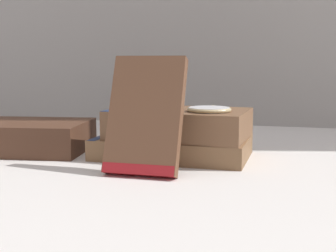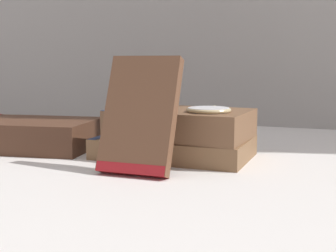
% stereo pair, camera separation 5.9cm
% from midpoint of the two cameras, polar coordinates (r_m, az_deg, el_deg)
% --- Properties ---
extents(ground_plane, '(3.00, 3.00, 0.00)m').
position_cam_midpoint_polar(ground_plane, '(0.64, 2.25, -4.44)').
color(ground_plane, silver).
extents(book_flat_bottom, '(0.21, 0.13, 0.03)m').
position_cam_midpoint_polar(book_flat_bottom, '(0.67, 2.96, -2.57)').
color(book_flat_bottom, brown).
rests_on(book_flat_bottom, ground_plane).
extents(book_flat_top, '(0.20, 0.13, 0.04)m').
position_cam_midpoint_polar(book_flat_top, '(0.66, 3.70, 0.31)').
color(book_flat_top, brown).
rests_on(book_flat_top, book_flat_bottom).
extents(book_side_left, '(0.22, 0.16, 0.05)m').
position_cam_midpoint_polar(book_side_left, '(0.76, -14.71, -0.99)').
color(book_side_left, '#4C2D1E').
rests_on(book_side_left, ground_plane).
extents(book_leaning_front, '(0.09, 0.07, 0.14)m').
position_cam_midpoint_polar(book_leaning_front, '(0.57, -0.54, 0.86)').
color(book_leaning_front, brown).
rests_on(book_leaning_front, ground_plane).
extents(pocket_watch, '(0.06, 0.06, 0.01)m').
position_cam_midpoint_polar(pocket_watch, '(0.63, 7.65, 1.95)').
color(pocket_watch, silver).
rests_on(pocket_watch, book_flat_top).
extents(reading_glasses, '(0.10, 0.05, 0.00)m').
position_cam_midpoint_polar(reading_glasses, '(0.80, -0.55, -1.73)').
color(reading_glasses, '#ADADB2').
rests_on(reading_glasses, ground_plane).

